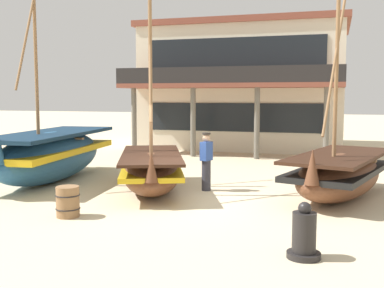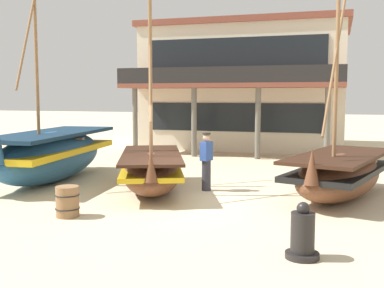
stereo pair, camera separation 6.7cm
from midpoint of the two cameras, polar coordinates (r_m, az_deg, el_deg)
ground_plane at (r=12.37m, az=-1.23°, el=-6.92°), size 120.00×120.00×0.00m
fishing_boat_near_left at (r=13.59m, az=-4.81°, el=-3.13°), size 3.22×4.84×6.18m
fishing_boat_centre_large at (r=15.70m, az=-16.59°, el=-1.17°), size 2.58×6.12×8.32m
fishing_boat_far_right at (r=13.18m, az=17.57°, el=-3.46°), size 3.04×4.94×6.16m
fisherman_by_hull at (r=13.57m, az=1.89°, el=-2.20°), size 0.32×0.41×1.68m
capstan_winch at (r=8.30m, az=13.48°, el=-10.76°), size 0.58×0.58×0.97m
wooden_barrel at (r=11.09m, az=-14.70°, el=-6.76°), size 0.56×0.56×0.70m
harbor_building_main at (r=25.80m, az=6.80°, el=6.98°), size 10.49×9.01×6.48m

